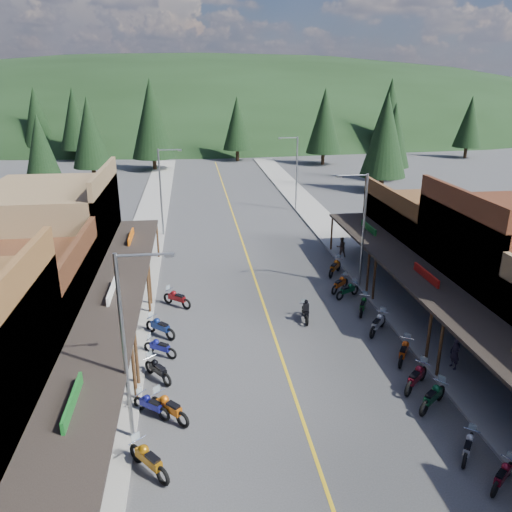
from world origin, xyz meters
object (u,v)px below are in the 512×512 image
object	(u,v)px
streetlight_2	(362,226)
pedestrian_east_b	(341,247)
bike_west_5	(169,407)
bike_east_7	(404,350)
bike_east_11	(340,283)
shop_east_2	(510,267)
bike_west_10	(177,297)
bike_east_9	(363,304)
bike_west_8	(160,347)
streetlight_0	(127,342)
bike_east_4	(468,445)
streetlight_3	(295,170)
pine_6	(470,122)
bike_east_3	(503,474)
pine_1	(75,119)
shop_east_3	(432,235)
pine_11	(385,135)
bike_east_8	(378,322)
shop_west_2	(13,310)
pine_10	(90,132)
rider_on_bike	(305,312)
bike_west_6	(151,404)
bike_east_5	(433,396)
pine_2	(152,119)
pine_9	(394,135)
bike_west_7	(158,369)
pine_7	(37,117)
pine_5	(390,111)
bike_east_6	(416,376)
bike_west_9	(160,326)
streetlight_1	(162,189)
pine_4	(324,121)
bike_east_12	(335,266)
pedestrian_east_a	(455,353)
shop_west_3	(56,237)
bike_east_10	(348,290)

from	to	relation	value
streetlight_2	pedestrian_east_b	size ratio (longest dim) A/B	4.85
bike_west_5	bike_east_7	size ratio (longest dim) A/B	1.07
bike_east_11	bike_east_7	bearing A→B (deg)	-40.04
shop_east_2	bike_west_10	xyz separation A→B (m)	(-19.33, 4.72, -2.89)
bike_east_9	pedestrian_east_b	size ratio (longest dim) A/B	1.23
bike_west_8	bike_west_10	xyz separation A→B (m)	(0.77, 6.05, 0.06)
streetlight_0	bike_east_4	world-z (taller)	streetlight_0
streetlight_3	pine_6	size ratio (longest dim) A/B	0.73
bike_east_3	pine_1	bearing A→B (deg)	162.56
bike_east_9	shop_east_3	bearing A→B (deg)	70.50
pine_11	bike_east_8	world-z (taller)	pine_11
shop_west_2	bike_east_3	xyz separation A→B (m)	(20.01, -11.96, -2.00)
bike_east_4	bike_east_8	xyz separation A→B (m)	(0.14, 10.10, 0.11)
shop_east_3	pine_10	xyz separation A→B (m)	(-31.75, 38.70, 4.25)
rider_on_bike	bike_west_6	bearing A→B (deg)	-133.74
bike_east_4	bike_east_5	distance (m)	3.07
streetlight_3	pine_2	world-z (taller)	pine_2
pine_1	bike_east_3	world-z (taller)	pine_1
pine_10	bike_east_4	distance (m)	63.66
bike_east_4	rider_on_bike	xyz separation A→B (m)	(-3.66, 12.13, 0.05)
pine_9	bike_west_7	bearing A→B (deg)	-122.91
bike_west_6	bike_east_11	xyz separation A→B (m)	(11.95, 12.00, 0.03)
pine_7	pine_9	xyz separation A→B (m)	(56.00, -31.00, -0.86)
pine_1	bike_east_11	size ratio (longest dim) A/B	5.94
pine_5	bike_east_6	distance (m)	81.51
shop_east_3	bike_west_5	xyz separation A→B (m)	(-19.41, -16.25, -1.88)
bike_west_10	bike_east_3	xyz separation A→B (m)	(11.80, -16.69, -0.10)
bike_west_9	bike_east_3	bearing A→B (deg)	-91.77
shop_west_2	bike_west_9	size ratio (longest dim) A/B	4.89
pedestrian_east_b	bike_west_9	bearing A→B (deg)	36.56
streetlight_3	pine_5	size ratio (longest dim) A/B	0.57
streetlight_1	bike_east_3	world-z (taller)	streetlight_1
pine_4	bike_east_4	bearing A→B (deg)	-100.05
bike_east_12	bike_east_5	bearing A→B (deg)	-55.05
bike_east_4	pedestrian_east_a	xyz separation A→B (m)	(2.49, 5.80, 0.47)
pine_2	bike_west_10	bearing A→B (deg)	-85.06
pine_6	bike_east_3	world-z (taller)	pine_6
pine_10	rider_on_bike	distance (m)	51.13
shop_west_3	bike_west_7	bearing A→B (deg)	-60.34
pine_1	bike_west_9	size ratio (longest dim) A/B	5.61
pine_7	pine_11	xyz separation A→B (m)	(52.00, -38.00, -0.05)
shop_west_3	bike_east_8	bearing A→B (deg)	-26.65
bike_west_8	bike_east_5	bearing A→B (deg)	-83.21
rider_on_bike	bike_east_7	bearing A→B (deg)	-48.53
bike_east_7	bike_east_10	distance (m)	8.08
shop_east_3	pine_10	bearing A→B (deg)	129.37
bike_west_9	streetlight_1	bearing A→B (deg)	45.22
pine_1	bike_east_9	xyz separation A→B (m)	(29.97, -66.02, -6.66)
streetlight_3	bike_west_6	xyz separation A→B (m)	(-13.39, -34.56, -3.89)
pine_1	pine_6	world-z (taller)	pine_1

